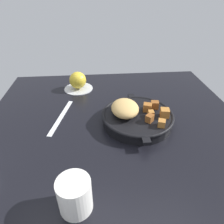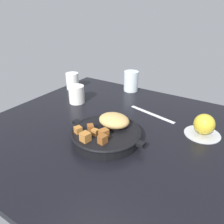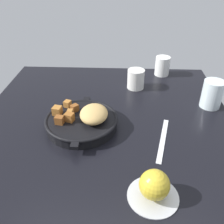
{
  "view_description": "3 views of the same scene",
  "coord_description": "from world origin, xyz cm",
  "px_view_note": "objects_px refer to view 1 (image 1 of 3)",
  "views": [
    {
      "loc": [
        -53.31,
        5.97,
        42.81
      ],
      "look_at": [
        4.52,
        0.98,
        4.36
      ],
      "focal_mm": 32.65,
      "sensor_mm": 36.0,
      "label": 1
    },
    {
      "loc": [
        40.98,
        -62.28,
        43.77
      ],
      "look_at": [
        -0.16,
        1.99,
        5.81
      ],
      "focal_mm": 35.48,
      "sensor_mm": 36.0,
      "label": 2
    },
    {
      "loc": [
        71.74,
        5.76,
        51.38
      ],
      "look_at": [
        1.5,
        2.49,
        5.08
      ],
      "focal_mm": 39.59,
      "sensor_mm": 36.0,
      "label": 3
    }
  ],
  "objects_px": {
    "cast_iron_skillet": "(136,116)",
    "ceramic_mug_white": "(75,195)",
    "red_apple": "(78,80)",
    "butter_knife": "(61,117)"
  },
  "relations": [
    {
      "from": "cast_iron_skillet",
      "to": "ceramic_mug_white",
      "type": "distance_m",
      "value": 0.36
    },
    {
      "from": "ceramic_mug_white",
      "to": "cast_iron_skillet",
      "type": "bearing_deg",
      "value": -32.15
    },
    {
      "from": "ceramic_mug_white",
      "to": "red_apple",
      "type": "bearing_deg",
      "value": 2.43
    },
    {
      "from": "red_apple",
      "to": "ceramic_mug_white",
      "type": "distance_m",
      "value": 0.58
    },
    {
      "from": "cast_iron_skillet",
      "to": "red_apple",
      "type": "distance_m",
      "value": 0.35
    },
    {
      "from": "cast_iron_skillet",
      "to": "butter_knife",
      "type": "bearing_deg",
      "value": 77.94
    },
    {
      "from": "cast_iron_skillet",
      "to": "red_apple",
      "type": "height_order",
      "value": "same"
    },
    {
      "from": "cast_iron_skillet",
      "to": "butter_knife",
      "type": "xyz_separation_m",
      "value": [
        0.06,
        0.27,
        -0.03
      ]
    },
    {
      "from": "cast_iron_skillet",
      "to": "red_apple",
      "type": "xyz_separation_m",
      "value": [
        0.28,
        0.21,
        0.02
      ]
    },
    {
      "from": "butter_knife",
      "to": "red_apple",
      "type": "bearing_deg",
      "value": 0.06
    }
  ]
}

